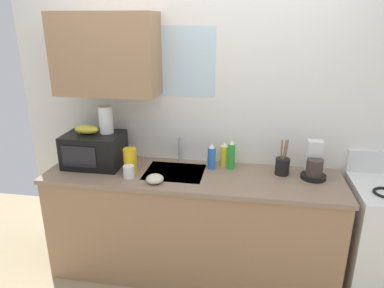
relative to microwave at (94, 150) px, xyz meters
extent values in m
cube|color=white|center=(0.82, 0.30, 0.21)|extent=(3.08, 0.10, 2.50)
cube|color=#9E7551|center=(0.13, 0.09, 0.75)|extent=(0.80, 0.32, 0.62)
cube|color=silver|center=(0.68, 0.26, 0.69)|extent=(0.56, 0.02, 0.55)
cube|color=#9E7551|center=(0.82, -0.05, -0.60)|extent=(2.28, 0.60, 0.86)
cube|color=#8C725B|center=(0.82, -0.05, -0.15)|extent=(2.31, 0.63, 0.03)
cube|color=#9EA0A5|center=(0.68, -0.03, -0.21)|extent=(0.46, 0.38, 0.14)
cylinder|color=#B2B5BA|center=(0.68, 0.19, -0.03)|extent=(0.03, 0.03, 0.22)
cube|color=black|center=(0.00, 0.00, 0.00)|extent=(0.46, 0.34, 0.27)
cube|color=black|center=(-0.05, -0.17, 0.00)|extent=(0.28, 0.01, 0.17)
ellipsoid|color=gold|center=(-0.05, 0.00, 0.17)|extent=(0.20, 0.11, 0.07)
cylinder|color=white|center=(0.10, 0.05, 0.24)|extent=(0.11, 0.11, 0.22)
cylinder|color=black|center=(1.74, 0.03, -0.12)|extent=(0.19, 0.19, 0.03)
cylinder|color=#3F332D|center=(1.74, 0.02, -0.04)|extent=(0.12, 0.12, 0.13)
cube|color=silver|center=(1.74, 0.10, 0.01)|extent=(0.11, 0.09, 0.26)
cylinder|color=blue|center=(0.96, 0.09, -0.05)|extent=(0.07, 0.07, 0.18)
cone|color=white|center=(0.96, 0.09, 0.06)|extent=(0.05, 0.05, 0.04)
cylinder|color=yellow|center=(1.05, 0.17, -0.05)|extent=(0.07, 0.07, 0.17)
cone|color=white|center=(1.05, 0.17, 0.05)|extent=(0.05, 0.05, 0.04)
cylinder|color=green|center=(1.11, 0.11, -0.03)|extent=(0.06, 0.06, 0.21)
cone|color=white|center=(1.11, 0.11, 0.09)|extent=(0.04, 0.04, 0.04)
cylinder|color=gold|center=(0.34, -0.10, -0.03)|extent=(0.10, 0.10, 0.20)
cylinder|color=white|center=(0.36, -0.19, -0.09)|extent=(0.08, 0.08, 0.09)
cylinder|color=black|center=(1.51, 0.07, -0.07)|extent=(0.11, 0.11, 0.13)
cylinder|color=olive|center=(1.50, 0.07, 0.03)|extent=(0.02, 0.03, 0.24)
cylinder|color=olive|center=(1.53, 0.08, 0.02)|extent=(0.03, 0.03, 0.24)
cylinder|color=olive|center=(1.51, 0.05, 0.03)|extent=(0.03, 0.04, 0.25)
ellipsoid|color=beige|center=(0.58, -0.25, -0.10)|extent=(0.13, 0.13, 0.06)
camera|label=1|loc=(1.25, -2.54, 1.00)|focal=33.10mm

